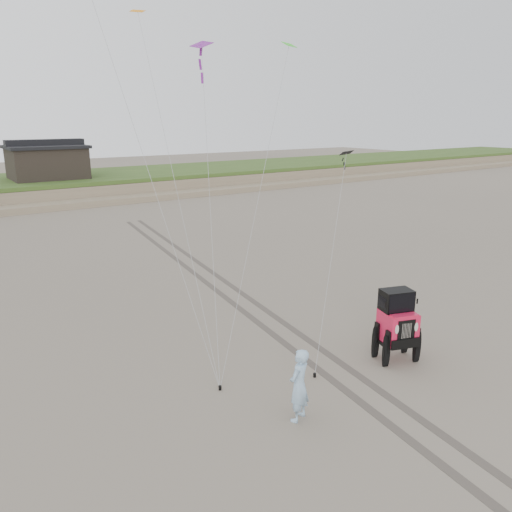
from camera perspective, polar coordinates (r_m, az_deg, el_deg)
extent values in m
plane|color=#6B6054|center=(14.39, 5.30, -13.02)|extent=(160.00, 160.00, 0.00)
cube|color=#7A6B54|center=(48.68, -25.03, 6.80)|extent=(160.00, 12.00, 1.40)
cube|color=#2D4719|center=(48.58, -25.14, 7.79)|extent=(160.00, 12.00, 0.35)
cube|color=#7A6B54|center=(42.42, -23.34, 5.29)|extent=(160.00, 3.50, 0.50)
cube|color=black|center=(47.85, -22.75, 9.74)|extent=(6.00, 5.00, 2.60)
cube|color=black|center=(47.76, -22.93, 11.43)|extent=(6.40, 5.40, 0.25)
cube|color=black|center=(47.74, -22.98, 11.88)|extent=(6.40, 1.20, 0.50)
imported|color=#85ACCD|center=(11.95, 4.94, -14.49)|extent=(0.77, 0.64, 1.79)
cube|color=orange|center=(25.24, -13.39, 25.59)|extent=(0.70, 0.68, 0.21)
cube|color=#7E1A8F|center=(24.73, -6.26, 22.90)|extent=(0.69, 1.16, 0.49)
cube|color=#3DEB29|center=(23.35, 3.81, 22.96)|extent=(0.71, 0.51, 0.24)
cube|color=black|center=(19.73, 10.30, 11.53)|extent=(0.55, 0.37, 0.21)
cylinder|color=black|center=(13.49, -4.13, -14.80)|extent=(0.08, 0.08, 0.12)
cylinder|color=black|center=(14.13, 6.72, -13.37)|extent=(0.08, 0.08, 0.12)
cube|color=#4C443D|center=(21.29, -5.32, -3.33)|extent=(4.42, 29.74, 0.01)
cube|color=#4C443D|center=(21.68, -3.48, -2.95)|extent=(4.42, 29.74, 0.01)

